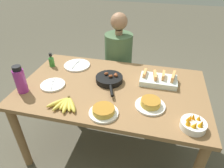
{
  "coord_description": "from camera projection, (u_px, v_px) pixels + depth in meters",
  "views": [
    {
      "loc": [
        0.34,
        -1.37,
        1.73
      ],
      "look_at": [
        0.0,
        0.0,
        0.78
      ],
      "focal_mm": 32.0,
      "sensor_mm": 36.0,
      "label": 1
    }
  ],
  "objects": [
    {
      "name": "ground_plane",
      "position": [
        112.0,
        144.0,
        2.14
      ],
      "size": [
        14.0,
        14.0,
        0.0
      ],
      "primitive_type": "plane",
      "color": "#565142"
    },
    {
      "name": "dining_table",
      "position": [
        112.0,
        96.0,
        1.78
      ],
      "size": [
        1.59,
        0.94,
        0.75
      ],
      "color": "olive",
      "rests_on": "ground_plane"
    },
    {
      "name": "banana_bunch",
      "position": [
        66.0,
        104.0,
        1.5
      ],
      "size": [
        0.26,
        0.19,
        0.04
      ],
      "color": "gold",
      "rests_on": "dining_table"
    },
    {
      "name": "melon_tray",
      "position": [
        159.0,
        80.0,
        1.76
      ],
      "size": [
        0.32,
        0.19,
        0.1
      ],
      "color": "silver",
      "rests_on": "dining_table"
    },
    {
      "name": "skillet",
      "position": [
        109.0,
        79.0,
        1.77
      ],
      "size": [
        0.24,
        0.37,
        0.08
      ],
      "rotation": [
        0.0,
        0.0,
        5.05
      ],
      "color": "black",
      "rests_on": "dining_table"
    },
    {
      "name": "frittata_plate_center",
      "position": [
        150.0,
        104.0,
        1.49
      ],
      "size": [
        0.23,
        0.23,
        0.06
      ],
      "color": "white",
      "rests_on": "dining_table"
    },
    {
      "name": "frittata_plate_side",
      "position": [
        104.0,
        111.0,
        1.43
      ],
      "size": [
        0.21,
        0.21,
        0.06
      ],
      "color": "white",
      "rests_on": "dining_table"
    },
    {
      "name": "empty_plate_near_front",
      "position": [
        53.0,
        85.0,
        1.73
      ],
      "size": [
        0.21,
        0.21,
        0.02
      ],
      "color": "white",
      "rests_on": "dining_table"
    },
    {
      "name": "empty_plate_far_left",
      "position": [
        77.0,
        65.0,
        2.03
      ],
      "size": [
        0.26,
        0.26,
        0.02
      ],
      "color": "white",
      "rests_on": "dining_table"
    },
    {
      "name": "fruit_bowl_mango",
      "position": [
        193.0,
        124.0,
        1.31
      ],
      "size": [
        0.17,
        0.17,
        0.1
      ],
      "color": "white",
      "rests_on": "dining_table"
    },
    {
      "name": "water_bottle",
      "position": [
        20.0,
        80.0,
        1.61
      ],
      "size": [
        0.09,
        0.09,
        0.24
      ],
      "color": "#992D89",
      "rests_on": "dining_table"
    },
    {
      "name": "hot_sauce_bottle",
      "position": [
        51.0,
        61.0,
        1.99
      ],
      "size": [
        0.05,
        0.05,
        0.14
      ],
      "color": "#337F2D",
      "rests_on": "dining_table"
    },
    {
      "name": "person_figure",
      "position": [
        118.0,
        72.0,
        2.43
      ],
      "size": [
        0.34,
        0.34,
        1.2
      ],
      "color": "black",
      "rests_on": "ground_plane"
    }
  ]
}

